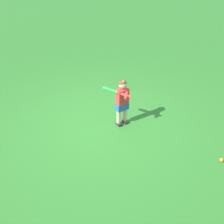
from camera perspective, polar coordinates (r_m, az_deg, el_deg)
The scene contains 3 objects.
ground_plane at distance 5.43m, azimuth -2.62°, elevation -3.09°, with size 40.00×40.00×0.00m, color #2D7528.
child_batter at distance 5.12m, azimuth 2.35°, elevation 3.12°, with size 0.60×0.42×1.08m.
play_ball_by_bucket at distance 5.00m, azimuth 24.54°, elevation -10.27°, with size 0.07×0.07×0.07m, color orange.
Camera 1 is at (-3.31, 2.78, 3.29)m, focal length 38.59 mm.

